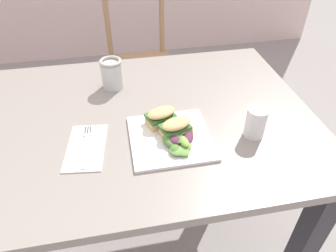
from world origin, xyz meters
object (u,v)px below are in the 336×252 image
Objects in this scene: dining_table at (148,145)px; sandwich_half_front at (176,127)px; chair_wooden_far at (142,64)px; sandwich_half_back at (161,116)px; fork_on_napkin at (86,142)px; mason_jar_iced_tea at (112,75)px; cup_extra_side at (256,123)px; plate_lunch at (170,138)px.

sandwich_half_front is (0.07, -0.13, 0.17)m from dining_table.
sandwich_half_back is at bearing -92.60° from chair_wooden_far.
dining_table is 6.07× the size of fork_on_napkin.
cup_extra_side is (0.41, -0.37, -0.00)m from mason_jar_iced_tea.
mason_jar_iced_tea reaches higher than plate_lunch.
fork_on_napkin is at bearing 173.96° from plate_lunch.
fork_on_napkin is at bearing -105.39° from chair_wooden_far.
dining_table is 0.40m from cup_extra_side.
dining_table is 0.30m from mason_jar_iced_tea.
chair_wooden_far is at bearing 102.02° from cup_extra_side.
sandwich_half_front is 0.38m from mason_jar_iced_tea.
plate_lunch is 0.26m from cup_extra_side.
plate_lunch reaches higher than dining_table.
cup_extra_side is at bearing -6.41° from plate_lunch.
chair_wooden_far is 8.19× the size of sandwich_half_front.
fork_on_napkin is (-0.28, -1.02, 0.30)m from chair_wooden_far.
chair_wooden_far is at bearing 84.80° from dining_table.
cup_extra_side is (0.51, -0.06, 0.04)m from fork_on_napkin.
dining_table is 10.00× the size of mason_jar_iced_tea.
sandwich_half_back is 0.57× the size of fork_on_napkin.
chair_wooden_far reaches higher than dining_table.
sandwich_half_back is at bearing 10.19° from fork_on_napkin.
chair_wooden_far is 8.19× the size of sandwich_half_back.
dining_table is 0.23m from sandwich_half_front.
sandwich_half_front is 0.27m from fork_on_napkin.
dining_table is at bearing 28.00° from fork_on_napkin.
mason_jar_iced_tea is (-0.14, 0.27, 0.01)m from sandwich_half_back.
chair_wooden_far reaches higher than sandwich_half_front.
fork_on_napkin is (-0.20, -0.11, 0.14)m from dining_table.
plate_lunch is 2.52× the size of cup_extra_side.
sandwich_half_back is at bearing 103.37° from plate_lunch.
chair_wooden_far is at bearing 75.51° from mason_jar_iced_tea.
plate_lunch is (-0.03, -1.05, 0.30)m from chair_wooden_far.
cup_extra_side is at bearing -27.22° from dining_table.
chair_wooden_far is 8.91× the size of cup_extra_side.
mason_jar_iced_tea reaches higher than cup_extra_side.
fork_on_napkin is 1.65× the size of mason_jar_iced_tea.
fork_on_napkin is 0.33m from mason_jar_iced_tea.
cup_extra_side is at bearing -8.44° from sandwich_half_front.
cup_extra_side reaches higher than fork_on_napkin.
sandwich_half_back is 0.30m from mason_jar_iced_tea.
plate_lunch is at bearing 173.59° from cup_extra_side.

